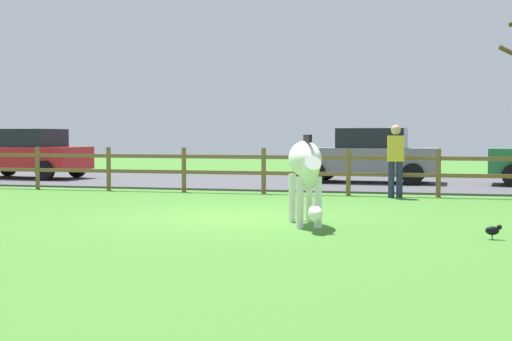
% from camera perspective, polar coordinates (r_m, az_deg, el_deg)
% --- Properties ---
extents(ground_plane, '(60.00, 60.00, 0.00)m').
position_cam_1_polar(ground_plane, '(12.33, -1.50, -3.72)').
color(ground_plane, '#3D7528').
extents(parking_asphalt, '(28.00, 7.40, 0.05)m').
position_cam_1_polar(parking_asphalt, '(21.39, 5.46, -0.92)').
color(parking_asphalt, '#47474C').
rests_on(parking_asphalt, ground_plane).
extents(paddock_fence, '(20.54, 0.11, 1.11)m').
position_cam_1_polar(paddock_fence, '(17.30, 0.61, 0.25)').
color(paddock_fence, brown).
rests_on(paddock_fence, ground_plane).
extents(zebra, '(0.93, 1.86, 1.41)m').
position_cam_1_polar(zebra, '(11.13, 3.96, 0.35)').
color(zebra, white).
rests_on(zebra, ground_plane).
extents(crow_on_grass, '(0.21, 0.10, 0.20)m').
position_cam_1_polar(crow_on_grass, '(10.19, 18.29, -4.52)').
color(crow_on_grass, black).
rests_on(crow_on_grass, ground_plane).
extents(parked_car_red, '(4.13, 2.15, 1.56)m').
position_cam_1_polar(parked_car_red, '(23.98, -17.76, 1.32)').
color(parked_car_red, red).
rests_on(parked_car_red, parking_asphalt).
extents(parked_car_grey, '(4.03, 1.95, 1.56)m').
position_cam_1_polar(parked_car_grey, '(20.96, 8.89, 1.23)').
color(parked_car_grey, slate).
rests_on(parked_car_grey, parking_asphalt).
extents(visitor_near_fence, '(0.39, 0.26, 1.64)m').
position_cam_1_polar(visitor_near_fence, '(16.39, 11.01, 1.01)').
color(visitor_near_fence, '#232847').
rests_on(visitor_near_fence, ground_plane).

